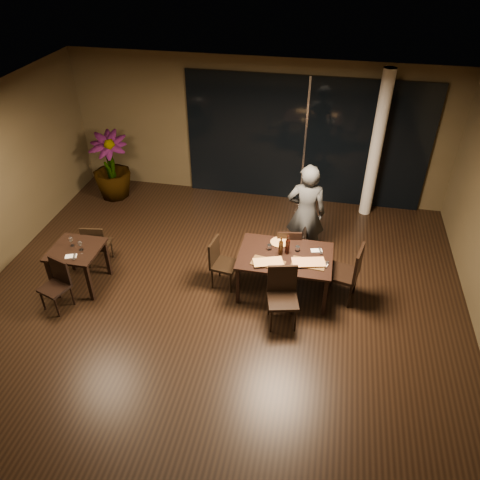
# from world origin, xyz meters

# --- Properties ---
(ground) EXTENTS (8.00, 8.00, 0.00)m
(ground) POSITION_xyz_m (0.00, 0.00, 0.00)
(ground) COLOR black
(ground) RESTS_ON ground
(wall_back) EXTENTS (8.00, 0.10, 3.00)m
(wall_back) POSITION_xyz_m (0.00, 4.05, 1.50)
(wall_back) COLOR #453A24
(wall_back) RESTS_ON ground
(ceiling) EXTENTS (8.00, 8.00, 0.04)m
(ceiling) POSITION_xyz_m (0.00, 0.00, 3.02)
(ceiling) COLOR silver
(ceiling) RESTS_ON wall_back
(window_panel) EXTENTS (5.00, 0.06, 2.70)m
(window_panel) POSITION_xyz_m (1.00, 3.96, 1.35)
(window_panel) COLOR black
(window_panel) RESTS_ON ground
(column) EXTENTS (0.24, 0.24, 3.00)m
(column) POSITION_xyz_m (2.40, 3.65, 1.50)
(column) COLOR silver
(column) RESTS_ON ground
(main_table) EXTENTS (1.50, 1.00, 0.75)m
(main_table) POSITION_xyz_m (1.00, 0.80, 0.68)
(main_table) COLOR black
(main_table) RESTS_ON ground
(side_table) EXTENTS (0.80, 0.80, 0.75)m
(side_table) POSITION_xyz_m (-2.40, 0.30, 0.62)
(side_table) COLOR black
(side_table) RESTS_ON ground
(chair_main_far) EXTENTS (0.47, 0.47, 0.89)m
(chair_main_far) POSITION_xyz_m (1.00, 1.36, 0.50)
(chair_main_far) COLOR black
(chair_main_far) RESTS_ON ground
(chair_main_near) EXTENTS (0.54, 0.54, 0.97)m
(chair_main_near) POSITION_xyz_m (1.05, 0.13, 0.54)
(chair_main_near) COLOR black
(chair_main_near) RESTS_ON ground
(chair_main_left) EXTENTS (0.47, 0.47, 0.88)m
(chair_main_left) POSITION_xyz_m (-0.08, 0.78, 0.49)
(chair_main_left) COLOR black
(chair_main_left) RESTS_ON ground
(chair_main_right) EXTENTS (0.58, 0.58, 1.04)m
(chair_main_right) POSITION_xyz_m (2.03, 0.82, 0.58)
(chair_main_right) COLOR black
(chair_main_right) RESTS_ON ground
(chair_side_far) EXTENTS (0.45, 0.45, 0.86)m
(chair_side_far) POSITION_xyz_m (-2.33, 0.84, 0.48)
(chair_side_far) COLOR black
(chair_side_far) RESTS_ON ground
(chair_side_near) EXTENTS (0.50, 0.50, 0.85)m
(chair_side_near) POSITION_xyz_m (-2.49, -0.24, 0.47)
(chair_side_near) COLOR black
(chair_side_near) RESTS_ON ground
(diner) EXTENTS (0.65, 0.45, 1.86)m
(diner) POSITION_xyz_m (1.23, 1.85, 0.93)
(diner) COLOR #2D3032
(diner) RESTS_ON ground
(potted_plant) EXTENTS (0.99, 0.99, 1.48)m
(potted_plant) POSITION_xyz_m (-3.10, 3.25, 0.74)
(potted_plant) COLOR #1C531B
(potted_plant) RESTS_ON ground
(pizza_board_left) EXTENTS (0.55, 0.34, 0.01)m
(pizza_board_left) POSITION_xyz_m (0.76, 0.54, 0.76)
(pizza_board_left) COLOR #452E16
(pizza_board_left) RESTS_ON main_table
(pizza_board_right) EXTENTS (0.54, 0.30, 0.01)m
(pizza_board_right) POSITION_xyz_m (1.38, 0.65, 0.76)
(pizza_board_right) COLOR #483117
(pizza_board_right) RESTS_ON main_table
(oblong_pizza_left) EXTENTS (0.49, 0.34, 0.02)m
(oblong_pizza_left) POSITION_xyz_m (0.76, 0.54, 0.77)
(oblong_pizza_left) COLOR maroon
(oblong_pizza_left) RESTS_ON pizza_board_left
(oblong_pizza_right) EXTENTS (0.53, 0.34, 0.02)m
(oblong_pizza_right) POSITION_xyz_m (1.38, 0.65, 0.77)
(oblong_pizza_right) COLOR maroon
(oblong_pizza_right) RESTS_ON pizza_board_right
(round_pizza) EXTENTS (0.29, 0.29, 0.01)m
(round_pizza) POSITION_xyz_m (0.86, 1.12, 0.76)
(round_pizza) COLOR #C23D15
(round_pizza) RESTS_ON main_table
(bottle_a) EXTENTS (0.07, 0.07, 0.32)m
(bottle_a) POSITION_xyz_m (0.92, 0.82, 0.91)
(bottle_a) COLOR black
(bottle_a) RESTS_ON main_table
(bottle_b) EXTENTS (0.06, 0.06, 0.25)m
(bottle_b) POSITION_xyz_m (1.02, 0.85, 0.88)
(bottle_b) COLOR black
(bottle_b) RESTS_ON main_table
(bottle_c) EXTENTS (0.07, 0.07, 0.33)m
(bottle_c) POSITION_xyz_m (1.02, 0.87, 0.92)
(bottle_c) COLOR black
(bottle_c) RESTS_ON main_table
(tumbler_left) EXTENTS (0.08, 0.08, 0.09)m
(tumbler_left) POSITION_xyz_m (0.72, 0.91, 0.79)
(tumbler_left) COLOR white
(tumbler_left) RESTS_ON main_table
(tumbler_right) EXTENTS (0.07, 0.07, 0.09)m
(tumbler_right) POSITION_xyz_m (1.18, 0.96, 0.79)
(tumbler_right) COLOR white
(tumbler_right) RESTS_ON main_table
(napkin_near) EXTENTS (0.20, 0.15, 0.01)m
(napkin_near) POSITION_xyz_m (1.59, 0.67, 0.76)
(napkin_near) COLOR white
(napkin_near) RESTS_ON main_table
(napkin_far) EXTENTS (0.20, 0.14, 0.01)m
(napkin_far) POSITION_xyz_m (1.48, 1.01, 0.76)
(napkin_far) COLOR white
(napkin_far) RESTS_ON main_table
(wine_glass_a) EXTENTS (0.07, 0.07, 0.16)m
(wine_glass_a) POSITION_xyz_m (-2.49, 0.37, 0.83)
(wine_glass_a) COLOR white
(wine_glass_a) RESTS_ON side_table
(wine_glass_b) EXTENTS (0.07, 0.07, 0.16)m
(wine_glass_b) POSITION_xyz_m (-2.29, 0.29, 0.83)
(wine_glass_b) COLOR white
(wine_glass_b) RESTS_ON side_table
(side_napkin) EXTENTS (0.21, 0.17, 0.01)m
(side_napkin) POSITION_xyz_m (-2.36, 0.08, 0.76)
(side_napkin) COLOR white
(side_napkin) RESTS_ON side_table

